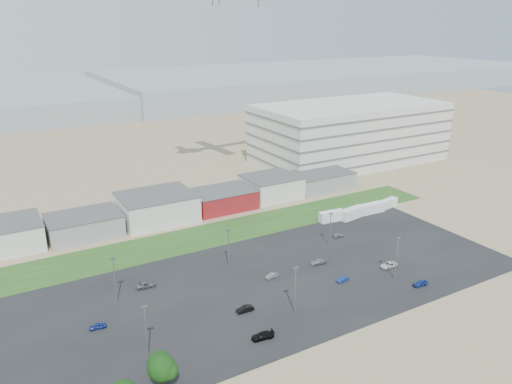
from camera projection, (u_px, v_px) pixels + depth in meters
ground at (307, 330)px, 99.16m from camera, size 700.00×700.00×0.00m
parking_lot at (275, 281)px, 117.90m from camera, size 120.00×50.00×0.01m
grass_strip at (200, 237)px, 141.75m from camera, size 160.00×16.00×0.02m
hills_backdrop at (106, 96)px, 374.58m from camera, size 700.00×200.00×9.00m
building_row at (121, 214)px, 147.98m from camera, size 170.00×20.00×8.00m
parking_garage at (350, 133)px, 215.42m from camera, size 80.00×40.00×25.00m
box_trailer_a at (332, 216)px, 152.93m from camera, size 8.50×3.48×3.10m
box_trailer_b at (352, 213)px, 154.98m from camera, size 9.06×4.16×3.27m
box_trailer_c at (372, 208)px, 159.47m from camera, size 8.41×2.75×3.14m
box_trailer_d at (388, 203)px, 164.12m from camera, size 7.75×3.78×2.79m
tree_right at (160, 366)px, 83.69m from camera, size 4.57×4.57×6.85m
tree_near at (162, 370)px, 82.18m from camera, size 5.00×5.00×7.51m
lightpole_front_l at (146, 332)px, 89.73m from camera, size 1.24×0.52×10.54m
lightpole_front_m at (295, 290)px, 103.72m from camera, size 1.23×0.51×10.47m
lightpole_front_r at (396, 258)px, 117.42m from camera, size 1.25×0.52×10.61m
lightpole_back_l at (115, 280)px, 107.65m from camera, size 1.24×0.52×10.58m
lightpole_back_m at (229, 248)px, 123.15m from camera, size 1.19×0.50×10.11m
lightpole_back_r at (330, 230)px, 134.61m from camera, size 1.14×0.47×9.67m
parked_car_0 at (389, 265)px, 124.29m from camera, size 4.72×2.26×1.30m
parked_car_1 at (343, 279)px, 117.65m from camera, size 3.41×1.47×1.09m
parked_car_2 at (420, 283)px, 115.64m from camera, size 3.79×1.70×1.26m
parked_car_3 at (263, 336)px, 96.38m from camera, size 4.75×2.44×1.32m
parked_car_4 at (245, 309)px, 105.31m from camera, size 3.90×1.44×1.27m
parked_car_5 at (97, 326)px, 99.53m from camera, size 3.58×1.81×1.17m
parked_car_7 at (272, 276)px, 119.22m from camera, size 3.59×1.55×1.15m
parked_car_8 at (338, 235)px, 141.65m from camera, size 3.30×1.33×1.12m
parked_car_9 at (146, 285)px, 115.03m from camera, size 4.69×2.54×1.25m
parked_car_12 at (318, 262)px, 125.92m from camera, size 4.53×2.34×1.26m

